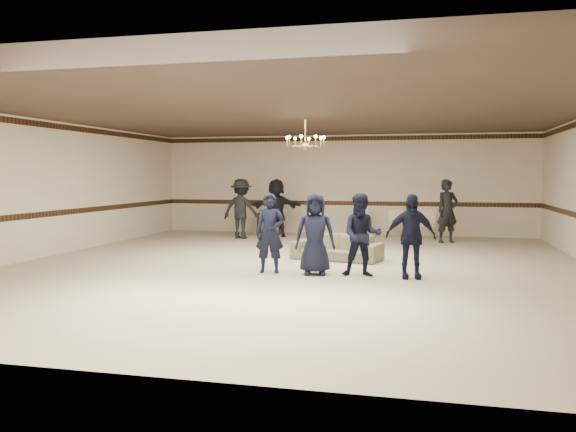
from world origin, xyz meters
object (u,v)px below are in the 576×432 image
Objects in this scene: boy_c at (362,235)px; adult_right at (447,211)px; chandelier at (305,132)px; boy_a at (270,233)px; adult_mid at (276,208)px; banquet_chair_mid at (395,224)px; settee at (337,247)px; boy_d at (411,236)px; boy_b at (315,234)px; banquet_chair_right at (428,224)px; console_table at (270,224)px; banquet_chair_left at (362,223)px; adult_left at (241,209)px.

adult_right is at bearing 69.09° from boy_c.
chandelier is 0.60× the size of boy_a.
chandelier is 5.34m from adult_mid.
settee is at bearing -103.95° from banquet_chair_mid.
boy_b is at bearing 169.86° from boy_d.
boy_b is 1.85× the size of banquet_chair_right.
adult_right is 2.23× the size of console_table.
banquet_chair_right is 1.06× the size of console_table.
boy_b is 1.00× the size of boy_d.
boy_b is at bearing -80.18° from settee.
boy_b is 7.90m from console_table.
boy_a is 7.74m from banquet_chair_right.
boy_a is at bearing -108.69° from banquet_chair_mid.
boy_c is 1.85× the size of banquet_chair_left.
adult_mid reaches higher than settee.
adult_mid is at bearing 143.94° from adult_right.
boy_c is (1.80, 0.00, 0.00)m from boy_a.
boy_d is at bearing -71.20° from banquet_chair_left.
banquet_chair_left is at bearing 103.18° from settee.
banquet_chair_mid is at bearing 83.20° from boy_c.
console_table is at bearing 132.57° from settee.
console_table is at bearing 99.82° from boy_b.
adult_mid is 1.07m from console_table.
settee is at bearing 58.94° from boy_a.
chandelier is at bearing -159.63° from settee.
banquet_chair_left is (3.48, 1.31, -0.47)m from adult_left.
settee is at bearing 92.20° from adult_mid.
banquet_chair_left is at bearing 77.46° from boy_b.
boy_c is 7.19m from banquet_chair_left.
banquet_chair_left is (0.69, 5.20, -2.45)m from chandelier.
boy_d reaches higher than banquet_chair_right.
boy_a is at bearing -108.96° from banquet_chair_right.
adult_mid is at bearing 112.31° from chandelier.
boy_d is at bearing -53.84° from console_table.
boy_b is 1.00× the size of boy_c.
boy_b is 0.88× the size of adult_right.
chandelier is 0.52× the size of adult_right.
banquet_chair_right is at bearing 159.81° from adult_mid.
banquet_chair_right is (0.29, 7.13, -0.36)m from boy_d.
adult_right reaches higher than banquet_chair_mid.
boy_b is 7.44m from banquet_chair_right.
banquet_chair_left and banquet_chair_right have the same top height.
adult_right is 2.11× the size of banquet_chair_right.
settee is 5.23m from adult_mid.
banquet_chair_left is (-1.71, 7.13, -0.36)m from boy_d.
banquet_chair_right is (1.19, 7.13, -0.36)m from boy_c.
banquet_chair_mid is at bearing 92.10° from settee.
chandelier is 6.40m from console_table.
settee is (1.01, 2.02, -0.49)m from boy_a.
adult_mid is 2.11× the size of banquet_chair_mid.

